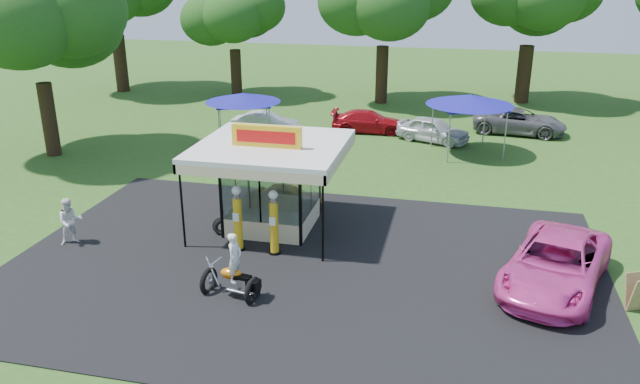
% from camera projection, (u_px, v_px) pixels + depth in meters
% --- Properties ---
extents(ground, '(120.00, 120.00, 0.00)m').
position_uv_depth(ground, '(288.00, 295.00, 19.37)').
color(ground, '#29541A').
rests_on(ground, ground).
extents(asphalt_apron, '(20.00, 14.00, 0.04)m').
position_uv_depth(asphalt_apron, '(304.00, 266.00, 21.19)').
color(asphalt_apron, black).
rests_on(asphalt_apron, ground).
extents(gas_station_kiosk, '(5.40, 5.40, 4.18)m').
position_uv_depth(gas_station_kiosk, '(272.00, 184.00, 23.73)').
color(gas_station_kiosk, white).
rests_on(gas_station_kiosk, ground).
extents(gas_pump_left, '(0.46, 0.46, 2.45)m').
position_uv_depth(gas_pump_left, '(238.00, 220.00, 21.96)').
color(gas_pump_left, black).
rests_on(gas_pump_left, ground).
extents(gas_pump_right, '(0.45, 0.45, 2.41)m').
position_uv_depth(gas_pump_right, '(274.00, 224.00, 21.67)').
color(gas_pump_right, black).
rests_on(gas_pump_right, ground).
extents(motorcycle, '(1.95, 1.18, 2.23)m').
position_uv_depth(motorcycle, '(233.00, 272.00, 18.95)').
color(motorcycle, black).
rests_on(motorcycle, ground).
extents(spare_tires, '(0.82, 0.57, 0.67)m').
position_uv_depth(spare_tires, '(222.00, 227.00, 23.53)').
color(spare_tires, black).
rests_on(spare_tires, ground).
extents(a_frame_sign, '(0.69, 0.79, 1.13)m').
position_uv_depth(a_frame_sign, '(638.00, 293.00, 18.35)').
color(a_frame_sign, '#593819').
rests_on(a_frame_sign, ground).
extents(kiosk_car, '(2.82, 1.13, 0.96)m').
position_uv_depth(kiosk_car, '(289.00, 196.00, 26.20)').
color(kiosk_car, gold).
rests_on(kiosk_car, ground).
extents(pink_sedan, '(4.36, 6.35, 1.61)m').
position_uv_depth(pink_sedan, '(556.00, 264.00, 19.58)').
color(pink_sedan, '#E43E9E').
rests_on(pink_sedan, ground).
extents(spectator_west, '(1.09, 1.07, 1.77)m').
position_uv_depth(spectator_west, '(70.00, 221.00, 22.58)').
color(spectator_west, white).
rests_on(spectator_west, ground).
extents(bg_car_a, '(4.06, 1.51, 1.33)m').
position_uv_depth(bg_car_a, '(266.00, 124.00, 37.01)').
color(bg_car_a, white).
rests_on(bg_car_a, ground).
extents(bg_car_b, '(4.57, 2.05, 1.30)m').
position_uv_depth(bg_car_b, '(369.00, 121.00, 37.55)').
color(bg_car_b, '#A30C14').
rests_on(bg_car_b, ground).
extents(bg_car_c, '(4.48, 3.08, 1.42)m').
position_uv_depth(bg_car_c, '(433.00, 130.00, 35.52)').
color(bg_car_c, silver).
rests_on(bg_car_c, ground).
extents(bg_car_d, '(5.64, 3.13, 1.49)m').
position_uv_depth(bg_car_d, '(519.00, 121.00, 37.22)').
color(bg_car_d, '#59585B').
rests_on(bg_car_d, ground).
extents(tent_west, '(4.17, 4.17, 2.91)m').
position_uv_depth(tent_west, '(243.00, 98.00, 34.39)').
color(tent_west, gray).
rests_on(tent_west, ground).
extents(tent_east, '(4.58, 4.58, 3.20)m').
position_uv_depth(tent_east, '(470.00, 100.00, 32.59)').
color(tent_east, gray).
rests_on(tent_east, ground).
extents(oak_far_b, '(8.02, 8.02, 9.57)m').
position_uv_depth(oak_far_b, '(233.00, 13.00, 46.03)').
color(oak_far_b, black).
rests_on(oak_far_b, ground).
extents(oak_near, '(9.89, 9.89, 11.39)m').
position_uv_depth(oak_near, '(33.00, 17.00, 30.90)').
color(oak_near, black).
rests_on(oak_near, ground).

